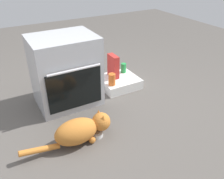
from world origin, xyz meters
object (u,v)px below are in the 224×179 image
oven (65,71)px  cereal_box (113,66)px  soda_can (123,68)px  sauce_jar (112,79)px  food_bowl (97,134)px  cat (81,130)px  pantry_cabinet (119,82)px

oven → cereal_box: oven is taller
soda_can → oven: bearing=-170.8°
sauce_jar → cereal_box: size_ratio=0.50×
food_bowl → cat: size_ratio=0.14×
oven → food_bowl: 0.76m
cat → soda_can: size_ratio=6.71×
oven → cat: oven is taller
pantry_cabinet → soda_can: size_ratio=3.79×
oven → sauce_jar: size_ratio=5.34×
pantry_cabinet → food_bowl: bearing=-132.6°
pantry_cabinet → sauce_jar: size_ratio=3.25×
oven → sauce_jar: 0.55m
food_bowl → cat: (-0.15, -0.00, 0.10)m
food_bowl → soda_can: 1.13m
soda_can → sauce_jar: (-0.29, -0.22, 0.01)m
pantry_cabinet → sauce_jar: bearing=-144.4°
pantry_cabinet → sauce_jar: (-0.16, -0.11, 0.13)m
pantry_cabinet → cat: size_ratio=0.56×
soda_can → sauce_jar: 0.37m
pantry_cabinet → oven: bearing=-178.1°
cat → cereal_box: size_ratio=2.88×
food_bowl → cereal_box: (0.60, 0.77, 0.23)m
cereal_box → sauce_jar: bearing=-123.4°
sauce_jar → cereal_box: (0.12, 0.18, 0.07)m
pantry_cabinet → cereal_box: bearing=122.1°
cereal_box → pantry_cabinet: bearing=-57.9°
sauce_jar → food_bowl: bearing=-129.6°
soda_can → sauce_jar: sauce_jar is taller
pantry_cabinet → food_bowl: 0.95m
food_bowl → cat: cat is taller
cat → soda_can: 1.23m
cat → sauce_jar: 0.87m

